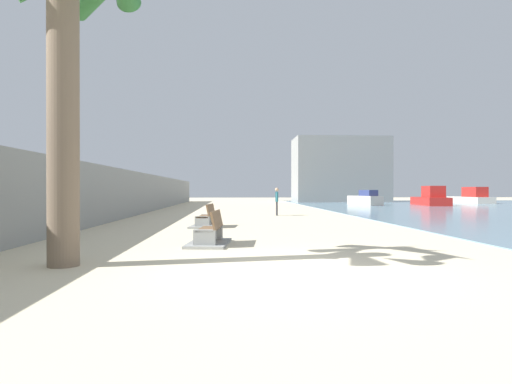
# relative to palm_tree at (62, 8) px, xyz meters

# --- Properties ---
(ground_plane) EXTENTS (120.00, 120.00, 0.00)m
(ground_plane) POSITION_rel_palm_tree_xyz_m (4.73, 17.38, -5.32)
(ground_plane) COLOR beige
(seawall) EXTENTS (0.80, 64.00, 2.71)m
(seawall) POSITION_rel_palm_tree_xyz_m (-2.77, 17.38, -3.97)
(seawall) COLOR gray
(seawall) RESTS_ON ground
(palm_tree) EXTENTS (3.50, 3.56, 7.30)m
(palm_tree) POSITION_rel_palm_tree_xyz_m (0.00, 0.00, 0.00)
(palm_tree) COLOR #7A6651
(palm_tree) RESTS_ON ground
(bench_near) EXTENTS (1.31, 2.20, 0.98)m
(bench_near) POSITION_rel_palm_tree_xyz_m (2.87, 3.24, -5.09)
(bench_near) COLOR gray
(bench_near) RESTS_ON ground
(bench_far) EXTENTS (1.33, 2.21, 0.98)m
(bench_far) POSITION_rel_palm_tree_xyz_m (2.40, 9.08, -5.09)
(bench_far) COLOR gray
(bench_far) RESTS_ON ground
(person_walking) EXTENTS (0.23, 0.53, 1.71)m
(person_walking) POSITION_rel_palm_tree_xyz_m (6.25, 16.74, -4.32)
(person_walking) COLOR #333338
(person_walking) RESTS_ON ground
(boat_far_left) EXTENTS (2.78, 6.01, 1.93)m
(boat_far_left) POSITION_rel_palm_tree_xyz_m (23.37, 31.92, -4.59)
(boat_far_left) COLOR red
(boat_far_left) RESTS_ON water_bay
(boat_mid_bay) EXTENTS (2.56, 4.62, 1.53)m
(boat_mid_bay) POSITION_rel_palm_tree_xyz_m (17.11, 33.25, -4.69)
(boat_mid_bay) COLOR beige
(boat_mid_bay) RESTS_ON water_bay
(boat_nearest) EXTENTS (2.61, 7.94, 1.88)m
(boat_nearest) POSITION_rel_palm_tree_xyz_m (31.56, 38.78, -4.61)
(boat_nearest) COLOR beige
(boat_nearest) RESTS_ON water_bay
(harbor_building) EXTENTS (12.00, 6.00, 8.37)m
(harbor_building) POSITION_rel_palm_tree_xyz_m (17.65, 45.38, -1.14)
(harbor_building) COLOR gray
(harbor_building) RESTS_ON ground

